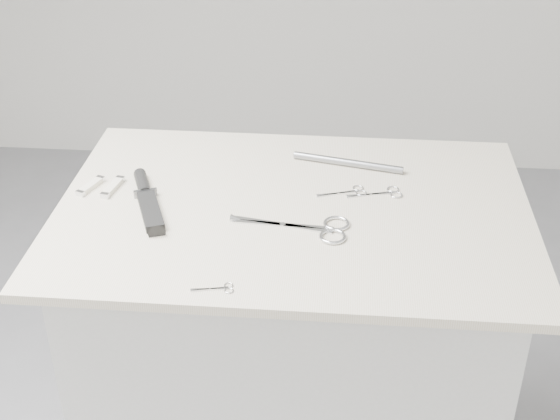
# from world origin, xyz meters

# --- Properties ---
(plinth) EXTENTS (0.90, 0.60, 0.90)m
(plinth) POSITION_xyz_m (0.00, 0.00, 0.45)
(plinth) COLOR silver
(plinth) RESTS_ON ground
(display_board) EXTENTS (1.00, 0.70, 0.02)m
(display_board) POSITION_xyz_m (0.00, 0.00, 0.91)
(display_board) COLOR beige
(display_board) RESTS_ON plinth
(large_shears) EXTENTS (0.24, 0.10, 0.01)m
(large_shears) POSITION_xyz_m (0.05, -0.08, 0.92)
(large_shears) COLOR silver
(large_shears) RESTS_ON display_board
(embroidery_scissors_a) EXTENTS (0.12, 0.06, 0.00)m
(embroidery_scissors_a) POSITION_xyz_m (0.19, 0.07, 0.92)
(embroidery_scissors_a) COLOR silver
(embroidery_scissors_a) RESTS_ON display_board
(embroidery_scissors_b) EXTENTS (0.11, 0.06, 0.00)m
(embroidery_scissors_b) POSITION_xyz_m (0.12, 0.07, 0.92)
(embroidery_scissors_b) COLOR silver
(embroidery_scissors_b) RESTS_ON display_board
(tiny_scissors) EXTENTS (0.08, 0.03, 0.00)m
(tiny_scissors) POSITION_xyz_m (-0.11, -0.30, 0.92)
(tiny_scissors) COLOR silver
(tiny_scissors) RESTS_ON display_board
(sheathed_knife) EXTENTS (0.12, 0.24, 0.03)m
(sheathed_knife) POSITION_xyz_m (-0.31, -0.00, 0.93)
(sheathed_knife) COLOR black
(sheathed_knife) RESTS_ON display_board
(pocket_knife_a) EXTENTS (0.04, 0.08, 0.01)m
(pocket_knife_a) POSITION_xyz_m (-0.45, 0.04, 0.92)
(pocket_knife_a) COLOR silver
(pocket_knife_a) RESTS_ON display_board
(pocket_knife_b) EXTENTS (0.03, 0.09, 0.01)m
(pocket_knife_b) POSITION_xyz_m (-0.40, 0.04, 0.93)
(pocket_knife_b) COLOR silver
(pocket_knife_b) RESTS_ON display_board
(metal_rail) EXTENTS (0.26, 0.07, 0.02)m
(metal_rail) POSITION_xyz_m (0.11, 0.20, 0.93)
(metal_rail) COLOR gray
(metal_rail) RESTS_ON display_board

